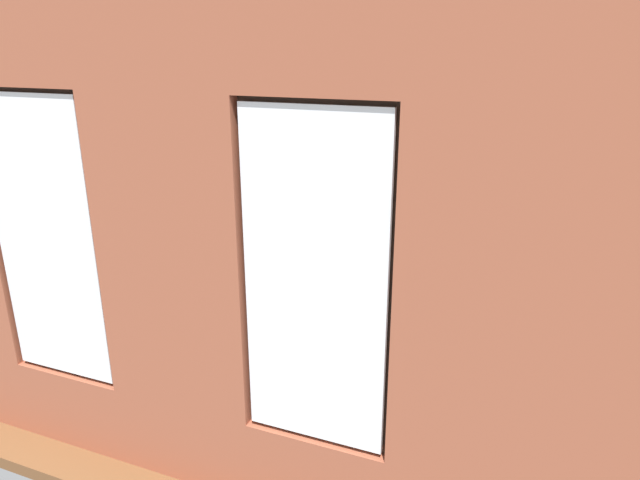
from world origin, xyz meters
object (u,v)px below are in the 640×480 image
(couch_left, at_px, (584,336))
(table_plant_small, at_px, (396,272))
(candle_jar, at_px, (361,283))
(tv_flatscreen, at_px, (106,206))
(potted_plant_corner_far_left, at_px, (631,456))
(potted_plant_foreground_right, at_px, (214,203))
(potted_plant_between_couches, at_px, (356,381))
(potted_plant_beside_window_right, at_px, (65,317))
(papasan_chair, at_px, (294,229))
(potted_plant_by_left_couch, at_px, (542,275))
(cup_ceramic, at_px, (343,271))
(media_console, at_px, (113,258))
(remote_gray, at_px, (355,280))
(couch_by_window, at_px, (187,372))
(potted_plant_near_tv, at_px, (83,272))
(potted_plant_corner_near_left, at_px, (597,223))
(coffee_table, at_px, (355,285))

(couch_left, distance_m, table_plant_small, 1.91)
(candle_jar, xyz_separation_m, tv_flatscreen, (3.31, -0.03, 0.49))
(potted_plant_corner_far_left, bearing_deg, table_plant_small, -49.08)
(potted_plant_foreground_right, bearing_deg, potted_plant_between_couches, 132.92)
(potted_plant_beside_window_right, xyz_separation_m, potted_plant_foreground_right, (1.05, -4.00, -0.12))
(tv_flatscreen, bearing_deg, potted_plant_between_couches, 153.69)
(papasan_chair, height_order, potted_plant_by_left_couch, papasan_chair)
(potted_plant_by_left_couch, height_order, potted_plant_foreground_right, potted_plant_foreground_right)
(cup_ceramic, xyz_separation_m, table_plant_small, (-0.58, -0.04, 0.05))
(media_console, relative_size, papasan_chair, 1.11)
(cup_ceramic, distance_m, potted_plant_foreground_right, 3.21)
(remote_gray, bearing_deg, tv_flatscreen, -83.91)
(papasan_chair, height_order, potted_plant_beside_window_right, potted_plant_beside_window_right)
(candle_jar, relative_size, potted_plant_by_left_couch, 0.20)
(media_console, bearing_deg, couch_by_window, 141.35)
(remote_gray, height_order, potted_plant_by_left_couch, potted_plant_by_left_couch)
(candle_jar, height_order, potted_plant_near_tv, potted_plant_near_tv)
(couch_by_window, distance_m, media_console, 3.15)
(cup_ceramic, xyz_separation_m, potted_plant_corner_near_left, (-2.58, -1.77, 0.33))
(potted_plant_corner_near_left, relative_size, potted_plant_between_couches, 1.17)
(potted_plant_near_tv, bearing_deg, papasan_chair, -116.96)
(papasan_chair, distance_m, potted_plant_corner_far_left, 5.18)
(potted_plant_beside_window_right, relative_size, potted_plant_foreground_right, 1.69)
(coffee_table, distance_m, media_console, 3.20)
(potted_plant_by_left_couch, relative_size, potted_plant_beside_window_right, 0.35)
(cup_ceramic, xyz_separation_m, potted_plant_foreground_right, (2.71, -1.72, 0.06))
(cup_ceramic, bearing_deg, media_console, 4.07)
(couch_left, distance_m, potted_plant_near_tv, 5.00)
(couch_by_window, height_order, potted_plant_foreground_right, potted_plant_foreground_right)
(potted_plant_between_couches, bearing_deg, couch_left, -131.25)
(table_plant_small, xyz_separation_m, potted_plant_corner_near_left, (-1.99, -1.72, 0.28))
(coffee_table, xyz_separation_m, media_console, (3.20, 0.10, -0.11))
(couch_left, relative_size, media_console, 1.58)
(potted_plant_between_couches, bearing_deg, tv_flatscreen, -26.31)
(candle_jar, height_order, potted_plant_beside_window_right, potted_plant_beside_window_right)
(potted_plant_beside_window_right, bearing_deg, potted_plant_corner_far_left, -179.95)
(media_console, xyz_separation_m, potted_plant_between_couches, (-3.87, 1.91, 0.29))
(potted_plant_corner_near_left, relative_size, potted_plant_near_tv, 1.15)
(coffee_table, height_order, media_console, media_console)
(coffee_table, xyz_separation_m, table_plant_small, (-0.40, -0.16, 0.15))
(tv_flatscreen, xyz_separation_m, potted_plant_beside_window_right, (-1.35, 2.07, -0.30))
(cup_ceramic, relative_size, media_console, 0.09)
(couch_left, bearing_deg, potted_plant_corner_near_left, -179.89)
(remote_gray, xyz_separation_m, potted_plant_corner_near_left, (-2.40, -1.88, 0.38))
(papasan_chair, distance_m, potted_plant_between_couches, 3.96)
(coffee_table, xyz_separation_m, potted_plant_near_tv, (2.64, 1.15, 0.19))
(candle_jar, xyz_separation_m, papasan_chair, (1.46, -1.52, -0.03))
(cup_ceramic, relative_size, potted_plant_corner_far_left, 0.10)
(tv_flatscreen, height_order, papasan_chair, tv_flatscreen)
(potted_plant_between_couches, relative_size, potted_plant_near_tv, 0.98)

